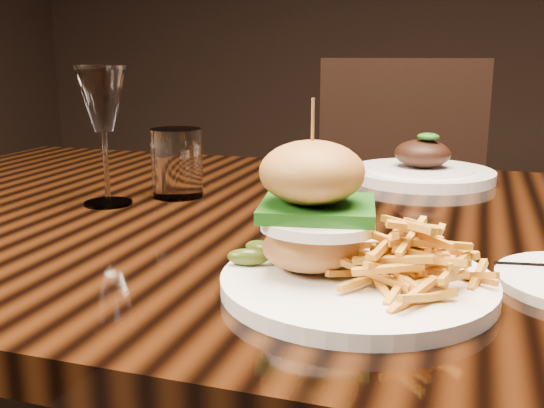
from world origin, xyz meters
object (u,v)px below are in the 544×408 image
(wine_glass, at_px, (102,103))
(chair_far, at_px, (397,214))
(far_dish, at_px, (421,170))
(dining_table, at_px, (336,274))
(burger_plate, at_px, (353,243))

(wine_glass, distance_m, chair_far, 1.02)
(far_dish, height_order, chair_far, chair_far)
(dining_table, bearing_deg, far_dish, 75.43)
(burger_plate, xyz_separation_m, chair_far, (-0.09, 1.14, -0.26))
(dining_table, bearing_deg, chair_far, 91.38)
(burger_plate, bearing_deg, dining_table, 107.40)
(burger_plate, height_order, chair_far, chair_far)
(burger_plate, relative_size, wine_glass, 1.29)
(burger_plate, relative_size, chair_far, 0.27)
(dining_table, relative_size, wine_glass, 8.00)
(chair_far, bearing_deg, far_dish, -85.64)
(burger_plate, bearing_deg, far_dish, 90.55)
(far_dish, bearing_deg, wine_glass, -141.92)
(far_dish, xyz_separation_m, chair_far, (-0.10, 0.58, -0.23))
(dining_table, xyz_separation_m, burger_plate, (0.07, -0.24, 0.12))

